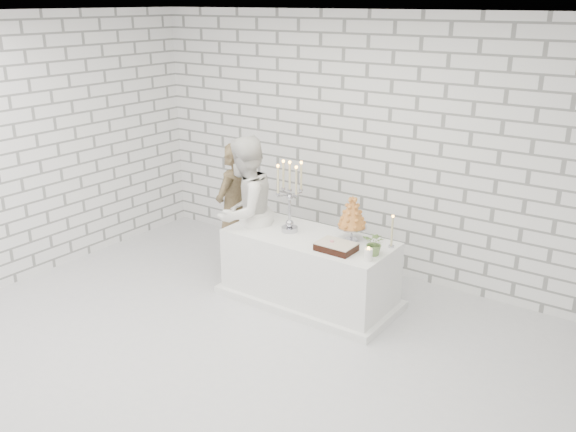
# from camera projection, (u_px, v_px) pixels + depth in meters

# --- Properties ---
(ground) EXTENTS (6.00, 5.00, 0.01)m
(ground) POSITION_uv_depth(u_px,v_px,m) (227.00, 354.00, 5.69)
(ground) COLOR silver
(ground) RESTS_ON ground
(ceiling) EXTENTS (6.00, 5.00, 0.01)m
(ceiling) POSITION_uv_depth(u_px,v_px,m) (214.00, 13.00, 4.69)
(ceiling) COLOR white
(ceiling) RESTS_ON ground
(wall_back) EXTENTS (6.00, 0.01, 3.00)m
(wall_back) POSITION_uv_depth(u_px,v_px,m) (364.00, 145.00, 7.11)
(wall_back) COLOR white
(wall_back) RESTS_ON ground
(wall_left) EXTENTS (0.01, 5.00, 3.00)m
(wall_left) POSITION_uv_depth(u_px,v_px,m) (17.00, 152.00, 6.82)
(wall_left) COLOR white
(wall_left) RESTS_ON ground
(cake_table) EXTENTS (1.80, 0.80, 0.75)m
(cake_table) POSITION_uv_depth(u_px,v_px,m) (309.00, 269.00, 6.57)
(cake_table) COLOR white
(cake_table) RESTS_ON ground
(groom) EXTENTS (0.45, 0.62, 1.58)m
(groom) POSITION_uv_depth(u_px,v_px,m) (234.00, 209.00, 7.16)
(groom) COLOR #4E3E29
(groom) RESTS_ON ground
(bride) EXTENTS (0.67, 0.85, 1.72)m
(bride) POSITION_uv_depth(u_px,v_px,m) (245.00, 213.00, 6.83)
(bride) COLOR white
(bride) RESTS_ON ground
(candelabra) EXTENTS (0.40, 0.40, 0.78)m
(candelabra) POSITION_uv_depth(u_px,v_px,m) (290.00, 197.00, 6.46)
(candelabra) COLOR #A4A4AF
(candelabra) RESTS_ON cake_table
(croquembouche) EXTENTS (0.40, 0.40, 0.49)m
(croquembouche) POSITION_uv_depth(u_px,v_px,m) (352.00, 218.00, 6.26)
(croquembouche) COLOR #A85F25
(croquembouche) RESTS_ON cake_table
(chocolate_cake) EXTENTS (0.38, 0.27, 0.08)m
(chocolate_cake) POSITION_uv_depth(u_px,v_px,m) (336.00, 247.00, 6.07)
(chocolate_cake) COLOR black
(chocolate_cake) RESTS_ON cake_table
(pillar_candle) EXTENTS (0.08, 0.08, 0.12)m
(pillar_candle) POSITION_uv_depth(u_px,v_px,m) (368.00, 255.00, 5.83)
(pillar_candle) COLOR white
(pillar_candle) RESTS_ON cake_table
(extra_taper) EXTENTS (0.07, 0.07, 0.32)m
(extra_taper) POSITION_uv_depth(u_px,v_px,m) (392.00, 232.00, 6.11)
(extra_taper) COLOR #C1B789
(extra_taper) RESTS_ON cake_table
(flowers) EXTENTS (0.24, 0.22, 0.25)m
(flowers) POSITION_uv_depth(u_px,v_px,m) (375.00, 243.00, 5.93)
(flowers) COLOR #568039
(flowers) RESTS_ON cake_table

